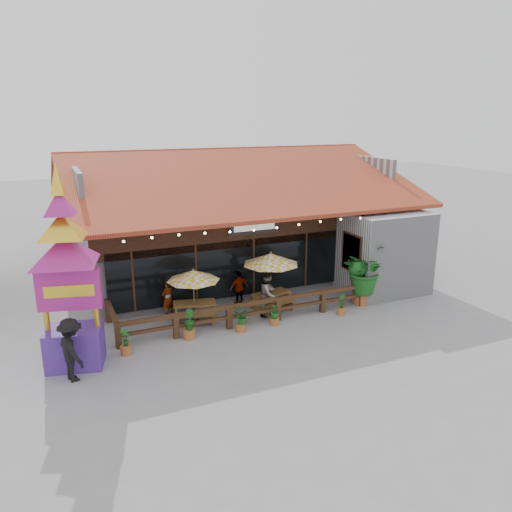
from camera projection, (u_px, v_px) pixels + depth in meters
name	position (u px, v px, depth m)	size (l,w,h in m)	color
ground	(283.00, 313.00, 19.89)	(100.00, 100.00, 0.00)	gray
restaurant_building	(230.00, 226.00, 25.21)	(15.50, 14.73, 6.09)	#AFAFB4
patio_railing	(233.00, 310.00, 18.62)	(10.00, 2.60, 0.92)	#442C18
umbrella_left	(193.00, 276.00, 18.56)	(2.33, 2.33, 2.14)	brown
umbrella_right	(271.00, 259.00, 19.80)	(2.42, 2.42, 2.42)	brown
picnic_table_left	(194.00, 309.00, 19.01)	(1.86, 1.70, 0.76)	brown
picnic_table_right	(272.00, 298.00, 20.18)	(1.73, 1.58, 0.72)	brown
thai_sign_tower	(65.00, 255.00, 14.82)	(3.05, 3.05, 6.84)	#48268B
tropical_plant	(363.00, 271.00, 20.53)	(2.38, 2.42, 2.54)	#985629
diner_a	(168.00, 299.00, 19.33)	(0.55, 0.36, 1.50)	#3D2213
diner_b	(269.00, 293.00, 19.48)	(0.88, 0.69, 1.82)	#3D2213
diner_c	(239.00, 288.00, 20.63)	(0.85, 0.35, 1.45)	#3D2213
pedestrian	(71.00, 350.00, 14.67)	(1.26, 0.72, 1.95)	black
planter_a	(126.00, 343.00, 16.40)	(0.40, 0.38, 0.93)	#985629
planter_b	(189.00, 326.00, 17.54)	(0.44, 0.45, 1.07)	#985629
planter_c	(241.00, 319.00, 18.11)	(0.65, 0.60, 0.89)	#985629
planter_d	(275.00, 315.00, 18.70)	(0.44, 0.44, 0.83)	#985629
planter_e	(342.00, 306.00, 19.70)	(0.35, 0.35, 0.86)	#985629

